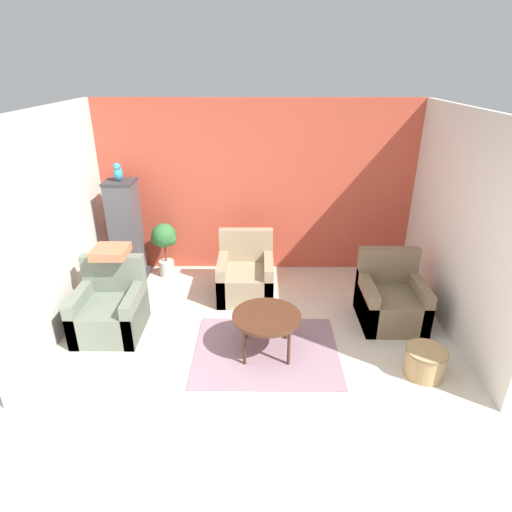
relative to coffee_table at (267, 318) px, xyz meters
The scene contains 14 objects.
ground_plane 1.01m from the coffee_table, 97.64° to the right, with size 20.00×20.00×0.00m, color beige.
wall_back_accent 2.37m from the coffee_table, 93.13° to the left, with size 4.70×0.06×2.53m.
wall_left 2.66m from the coffee_table, 165.30° to the left, with size 0.06×3.08×2.53m.
wall_right 2.44m from the coffee_table, 16.23° to the left, with size 0.06×3.08×2.53m.
area_rug 0.43m from the coffee_table, behind, with size 1.61×1.30×0.01m.
coffee_table is the anchor object (origin of this frame).
armchair_left 1.90m from the coffee_table, 167.63° to the left, with size 0.74×0.78×0.86m.
armchair_right 1.69m from the coffee_table, 23.20° to the left, with size 0.74×0.78×0.86m.
armchair_middle 1.33m from the coffee_table, 101.68° to the left, with size 0.74×0.78×0.86m.
birdcage 2.67m from the coffee_table, 138.60° to the left, with size 0.46×0.46×1.50m.
parrot 2.91m from the coffee_table, 138.57° to the left, with size 0.12×0.21×0.25m.
potted_plant 2.41m from the coffee_table, 128.32° to the left, with size 0.40×0.36×0.83m.
wicker_basket 1.69m from the coffee_table, 12.82° to the right, with size 0.42×0.42×0.30m.
throw_pillow 2.03m from the coffee_table, 159.59° to the left, with size 0.40×0.40×0.10m.
Camera 1 is at (0.04, -3.03, 2.97)m, focal length 30.00 mm.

